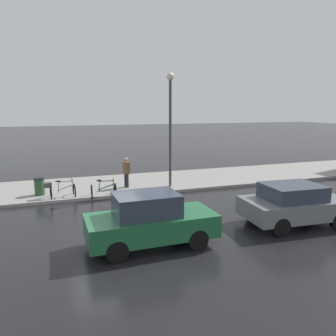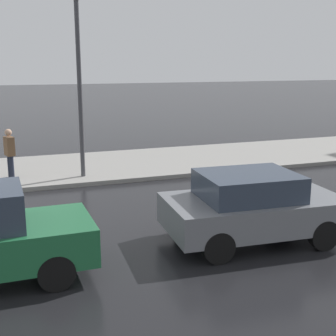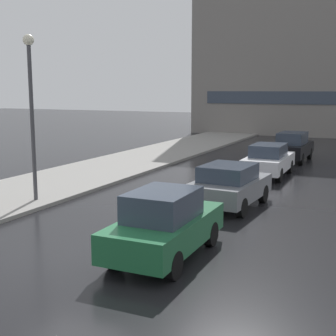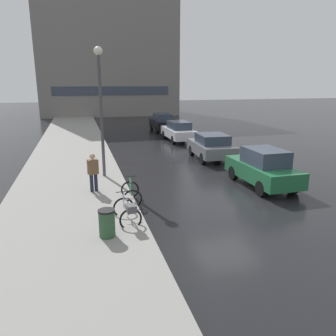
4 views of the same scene
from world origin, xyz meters
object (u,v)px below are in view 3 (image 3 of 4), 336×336
(car_green, at_px, (165,224))
(streetlamp, at_px, (31,98))
(car_black, at_px, (292,146))
(car_grey, at_px, (229,185))
(car_white, at_px, (269,160))

(car_green, relative_size, streetlamp, 0.67)
(car_green, relative_size, car_black, 0.95)
(car_grey, bearing_deg, car_white, 90.82)
(car_green, relative_size, car_grey, 1.03)
(car_green, height_order, car_white, car_green)
(car_grey, height_order, car_white, car_white)
(car_green, xyz_separation_m, car_black, (-0.12, 17.34, 0.01))
(car_green, bearing_deg, car_white, 91.04)
(car_grey, relative_size, streetlamp, 0.65)
(car_grey, bearing_deg, streetlamp, -158.95)
(car_black, xyz_separation_m, streetlamp, (-6.48, -14.35, 2.96))
(car_green, distance_m, car_white, 11.87)
(car_green, bearing_deg, car_black, 90.38)
(car_green, xyz_separation_m, car_grey, (-0.13, 5.48, -0.05))
(streetlamp, bearing_deg, car_black, 65.69)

